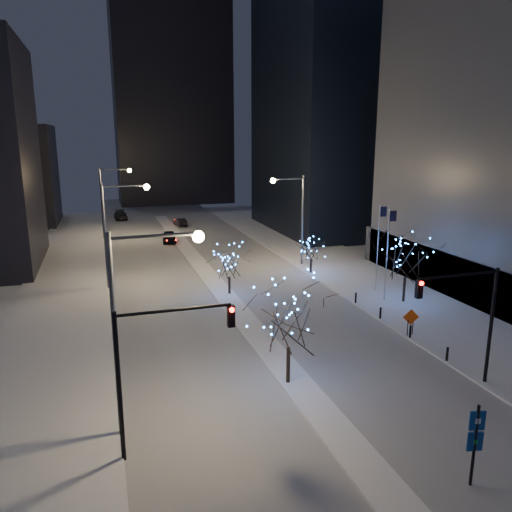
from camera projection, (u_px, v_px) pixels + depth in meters
name	position (u px, v px, depth m)	size (l,w,h in m)	color
ground	(328.00, 423.00, 25.16)	(160.00, 160.00, 0.00)	white
road	(197.00, 262.00, 57.65)	(20.00, 130.00, 0.02)	#A9ADB8
median	(206.00, 272.00, 52.99)	(2.00, 80.00, 0.15)	silver
east_sidewalk	(380.00, 286.00, 48.08)	(10.00, 90.00, 0.15)	silver
west_sidewalk	(59.00, 318.00, 39.63)	(8.00, 90.00, 0.15)	silver
horizon_block	(172.00, 104.00, 107.44)	(24.00, 14.00, 42.00)	black
street_lamp_w_near	(137.00, 305.00, 22.91)	(4.40, 0.56, 10.00)	#595E66
street_lamp_w_mid	(116.00, 221.00, 46.11)	(4.40, 0.56, 10.00)	#595E66
street_lamp_w_far	(109.00, 193.00, 69.31)	(4.40, 0.56, 10.00)	#595E66
street_lamp_east	(295.00, 209.00, 54.45)	(3.90, 0.56, 10.00)	#595E66
traffic_signal_west	(155.00, 357.00, 21.60)	(5.26, 0.43, 7.00)	black
traffic_signal_east	(470.00, 309.00, 27.59)	(5.26, 0.43, 7.00)	black
flagpoles	(383.00, 245.00, 43.96)	(1.35, 2.60, 8.00)	silver
bollards	(395.00, 322.00, 37.28)	(0.16, 12.16, 0.90)	black
car_near	(169.00, 237.00, 68.22)	(1.82, 4.52, 1.54)	black
car_mid	(180.00, 222.00, 80.85)	(1.36, 3.90, 1.28)	black
car_far	(121.00, 215.00, 87.28)	(2.10, 5.17, 1.50)	black
holiday_tree_median_near	(289.00, 316.00, 28.11)	(6.67, 6.67, 6.32)	black
holiday_tree_median_far	(229.00, 262.00, 44.88)	(3.96, 3.96, 4.65)	black
holiday_tree_plaza_near	(406.00, 257.00, 42.44)	(5.57, 5.57, 6.06)	black
holiday_tree_plaza_far	(311.00, 248.00, 52.01)	(3.92, 3.92, 3.97)	black
wayfinding_sign	(475.00, 437.00, 20.12)	(0.65, 0.23, 3.66)	black
construction_sign	(411.00, 320.00, 35.66)	(1.17, 0.32, 1.97)	black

